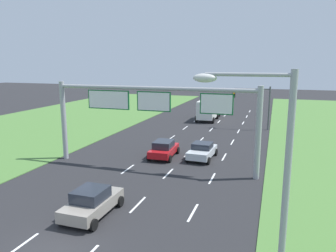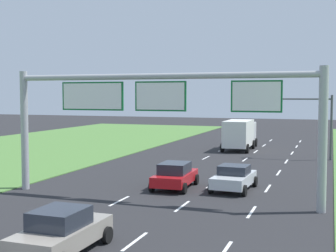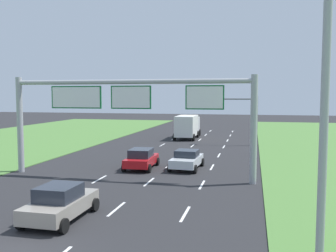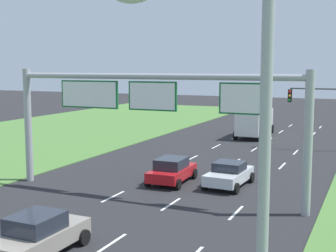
{
  "view_description": "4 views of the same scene",
  "coord_description": "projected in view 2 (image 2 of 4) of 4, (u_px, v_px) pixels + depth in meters",
  "views": [
    {
      "loc": [
        9.42,
        -11.36,
        8.67
      ],
      "look_at": [
        0.36,
        16.21,
        2.96
      ],
      "focal_mm": 35.0,
      "sensor_mm": 36.0,
      "label": 1
    },
    {
      "loc": [
        8.79,
        -10.2,
        5.64
      ],
      "look_at": [
        -0.01,
        14.82,
        3.85
      ],
      "focal_mm": 50.0,
      "sensor_mm": 36.0,
      "label": 2
    },
    {
      "loc": [
        8.35,
        -11.3,
        5.7
      ],
      "look_at": [
        2.21,
        15.6,
        3.41
      ],
      "focal_mm": 40.0,
      "sensor_mm": 36.0,
      "label": 3
    },
    {
      "loc": [
        11.32,
        -9.62,
        7.12
      ],
      "look_at": [
        0.22,
        15.03,
        3.69
      ],
      "focal_mm": 50.0,
      "sensor_mm": 36.0,
      "label": 4
    }
  ],
  "objects": [
    {
      "name": "car_mid_lane",
      "position": [
        234.0,
        178.0,
        27.57
      ],
      "size": [
        2.3,
        4.13,
        1.47
      ],
      "rotation": [
        0.0,
        0.0,
        -0.05
      ],
      "color": "silver",
      "rests_on": "ground_plane"
    },
    {
      "name": "car_far_ahead",
      "position": [
        61.0,
        231.0,
        16.54
      ],
      "size": [
        2.22,
        4.19,
        1.63
      ],
      "rotation": [
        0.0,
        0.0,
        -0.01
      ],
      "color": "gray",
      "rests_on": "ground_plane"
    },
    {
      "name": "lane_dashes_slip",
      "position": [
        261.0,
        199.0,
        25.27
      ],
      "size": [
        0.14,
        68.4,
        0.01
      ],
      "color": "white",
      "rests_on": "ground_plane"
    },
    {
      "name": "lane_dashes_inner_right",
      "position": [
        198.0,
        194.0,
        26.43
      ],
      "size": [
        0.14,
        68.4,
        0.01
      ],
      "color": "white",
      "rests_on": "ground_plane"
    },
    {
      "name": "lane_dashes_inner_left",
      "position": [
        141.0,
        190.0,
        27.59
      ],
      "size": [
        0.14,
        68.4,
        0.01
      ],
      "color": "white",
      "rests_on": "ground_plane"
    },
    {
      "name": "sign_gantry",
      "position": [
        157.0,
        107.0,
        24.83
      ],
      "size": [
        17.24,
        0.44,
        7.0
      ],
      "color": "#9EA0A5",
      "rests_on": "ground_plane"
    },
    {
      "name": "traffic_light_mast",
      "position": [
        308.0,
        115.0,
        40.62
      ],
      "size": [
        4.76,
        0.49,
        5.6
      ],
      "color": "#47494F",
      "rests_on": "ground_plane"
    },
    {
      "name": "car_lead_silver",
      "position": [
        175.0,
        175.0,
        28.12
      ],
      "size": [
        2.3,
        4.11,
        1.55
      ],
      "rotation": [
        0.0,
        0.0,
        0.04
      ],
      "color": "red",
      "rests_on": "ground_plane"
    },
    {
      "name": "box_truck",
      "position": [
        240.0,
        133.0,
        47.91
      ],
      "size": [
        2.76,
        7.44,
        3.03
      ],
      "rotation": [
        0.0,
        0.0,
        0.01
      ],
      "color": "silver",
      "rests_on": "ground_plane"
    }
  ]
}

